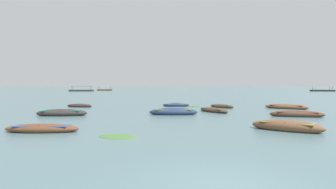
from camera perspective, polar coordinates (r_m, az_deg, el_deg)
name	(u,v)px	position (r m, az deg, el deg)	size (l,w,h in m)	color
ground_plane	(152,86)	(1506.28, -3.51, 1.77)	(6000.00, 6000.00, 0.00)	slate
mountain_1	(64,75)	(2691.11, -21.29, 3.92)	(706.15, 706.15, 209.05)	#4C5B56
mountain_2	(177,76)	(2465.39, 1.97, 4.06)	(718.67, 718.67, 193.00)	slate
mountain_3	(301,55)	(2625.08, 26.60, 7.65)	(2292.00, 2292.00, 551.38)	slate
rowboat_0	(297,114)	(24.10, 25.84, -3.82)	(4.36, 2.16, 0.62)	#4C3323
rowboat_2	(62,113)	(24.14, -21.75, -3.71)	(4.23, 1.42, 0.69)	#2D2826
rowboat_3	(42,129)	(16.13, -25.31, -6.62)	(4.05, 1.36, 0.55)	brown
rowboat_4	(287,126)	(16.45, 24.03, -6.25)	(3.76, 3.36, 0.73)	brown
rowboat_5	(173,112)	(23.27, 1.17, -3.75)	(4.30, 1.66, 0.72)	navy
rowboat_6	(176,105)	(32.57, 1.72, -2.24)	(3.30, 1.21, 0.53)	navy
rowboat_7	(222,106)	(31.10, 11.42, -2.48)	(2.76, 3.05, 0.52)	#4C3323
rowboat_8	(80,106)	(33.16, -18.39, -2.29)	(3.26, 1.72, 0.49)	#2D2826
rowboat_9	(286,107)	(31.97, 23.96, -2.42)	(4.43, 3.75, 0.64)	brown
rowboat_10	(214,110)	(25.89, 9.73, -3.33)	(2.80, 3.91, 0.55)	#4C3323
ferry_0	(105,90)	(139.88, -13.38, 0.98)	(7.58, 3.15, 2.54)	#4C3323
ferry_1	(81,90)	(126.01, -18.00, 0.84)	(11.13, 5.79, 2.54)	#2D2826
ferry_2	(322,90)	(137.73, 30.10, 0.76)	(9.97, 5.52, 2.54)	#2D2826
weed_patch_0	(193,107)	(31.97, 5.47, -2.63)	(2.03, 1.58, 0.14)	#38662D
weed_patch_2	(118,137)	(13.44, -10.63, -8.90)	(1.99, 1.25, 0.14)	#477033
weed_patch_3	(174,113)	(24.75, 1.28, -3.94)	(1.86, 1.06, 0.14)	#2D5628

